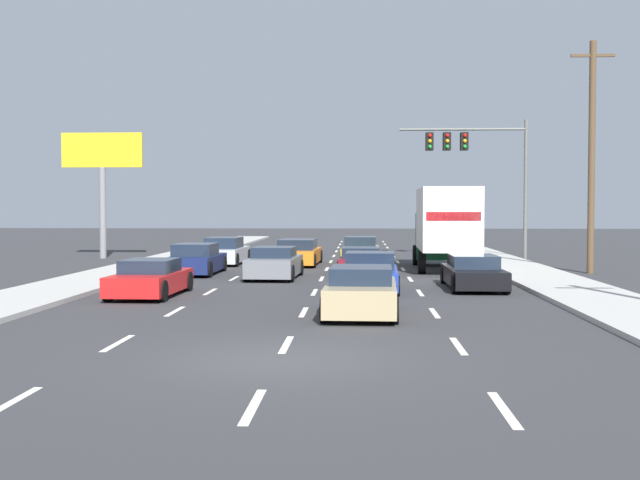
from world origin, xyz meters
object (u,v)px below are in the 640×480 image
at_px(traffic_signal_mast, 469,153).
at_px(car_tan, 361,293).
at_px(car_navy, 196,260).
at_px(utility_pole_mid, 592,154).
at_px(roadside_billboard, 102,168).
at_px(car_silver, 225,252).
at_px(car_blue, 370,274).
at_px(car_black, 473,273).
at_px(car_yellow, 361,251).
at_px(car_red, 150,279).
at_px(box_truck, 446,224).
at_px(car_maroon, 361,261).
at_px(car_gray, 275,264).
at_px(car_orange, 298,253).

bearing_deg(traffic_signal_mast, car_tan, -104.08).
xyz_separation_m(car_navy, car_tan, (6.77, -12.41, -0.01)).
distance_m(utility_pole_mid, roadside_billboard, 25.26).
height_order(car_silver, car_blue, car_silver).
height_order(car_tan, car_black, car_tan).
height_order(car_black, utility_pole_mid, utility_pole_mid).
height_order(car_yellow, car_black, car_yellow).
bearing_deg(utility_pole_mid, car_red, -149.44).
relative_size(car_blue, car_tan, 1.01).
relative_size(car_silver, box_truck, 0.59).
bearing_deg(utility_pole_mid, roadside_billboard, 159.06).
xyz_separation_m(car_navy, traffic_signal_mast, (12.62, 10.92, 5.13)).
height_order(car_navy, car_maroon, car_navy).
bearing_deg(car_gray, car_red, -116.42).
distance_m(car_gray, car_tan, 11.08).
bearing_deg(car_maroon, roadside_billboard, 145.38).
height_order(car_blue, car_tan, car_blue).
bearing_deg(utility_pole_mid, car_maroon, -176.05).
xyz_separation_m(car_black, utility_pole_mid, (5.79, 6.64, 4.43)).
xyz_separation_m(car_gray, traffic_signal_mast, (9.18, 12.77, 5.15)).
height_order(car_navy, car_black, car_navy).
xyz_separation_m(traffic_signal_mast, utility_pole_mid, (3.74, -9.67, -0.76)).
height_order(car_yellow, roadside_billboard, roadside_billboard).
relative_size(utility_pole_mid, roadside_billboard, 1.42).
relative_size(car_tan, traffic_signal_mast, 0.55).
height_order(car_gray, car_tan, same).
xyz_separation_m(car_gray, box_truck, (7.06, 4.62, 1.46)).
relative_size(car_orange, box_truck, 0.60).
relative_size(car_orange, car_blue, 1.13).
height_order(car_orange, roadside_billboard, roadside_billboard).
bearing_deg(car_navy, car_tan, -61.40).
height_order(car_orange, car_yellow, car_yellow).
bearing_deg(car_yellow, car_blue, -88.78).
bearing_deg(car_black, box_truck, 90.47).
bearing_deg(car_navy, box_truck, 14.80).
relative_size(car_orange, traffic_signal_mast, 0.63).
relative_size(car_maroon, box_truck, 0.53).
distance_m(box_truck, roadside_billboard, 19.47).
distance_m(car_red, car_blue, 7.06).
height_order(car_red, car_gray, car_gray).
bearing_deg(car_gray, car_silver, 112.44).
relative_size(car_navy, utility_pole_mid, 0.45).
distance_m(car_navy, roadside_billboard, 13.30).
xyz_separation_m(car_navy, car_blue, (7.07, -6.38, -0.02)).
xyz_separation_m(car_gray, roadside_billboard, (-10.67, 12.13, 4.35)).
distance_m(car_orange, roadside_billboard, 12.79).
bearing_deg(box_truck, roadside_billboard, 157.04).
bearing_deg(traffic_signal_mast, car_red, -122.81).
bearing_deg(car_maroon, car_yellow, 90.19).
height_order(car_navy, roadside_billboard, roadside_billboard).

